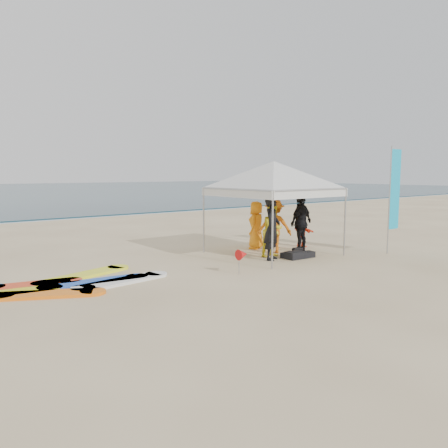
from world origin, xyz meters
name	(u,v)px	position (x,y,z in m)	size (l,w,h in m)	color
ground	(281,292)	(0.00, 0.00, 0.00)	(120.00, 120.00, 0.00)	beige
shoreline_foam	(39,220)	(0.00, 18.20, 0.00)	(160.00, 1.20, 0.01)	silver
person_black_a	(272,228)	(2.31, 2.64, 0.95)	(0.69, 0.45, 1.90)	black
person_yellow	(273,230)	(2.68, 2.98, 0.81)	(0.79, 0.62, 1.63)	yellow
person_orange_a	(274,226)	(3.18, 3.42, 0.86)	(1.11, 0.64, 1.72)	orange
person_black_b	(301,223)	(4.05, 3.07, 0.94)	(1.10, 0.46, 1.88)	black
person_orange_b	(256,225)	(3.25, 4.35, 0.80)	(0.78, 0.51, 1.60)	orange
person_seated	(302,232)	(4.79, 3.68, 0.52)	(0.97, 0.31, 1.04)	#FF3A16
canopy_tent	(274,162)	(2.99, 3.29, 2.90)	(4.41, 4.41, 3.33)	#A5A5A8
feather_flag	(394,191)	(6.14, 1.07, 1.99)	(0.57, 0.04, 3.38)	#A5A5A8
marker_pennant	(243,255)	(0.46, 1.81, 0.49)	(0.28, 0.28, 0.64)	#A5A5A8
gear_pile	(297,254)	(3.14, 2.40, 0.10)	(1.10, 0.83, 0.22)	black
surfboard_spread	(34,289)	(-4.16, 3.42, 0.03)	(5.60, 2.41, 0.07)	white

